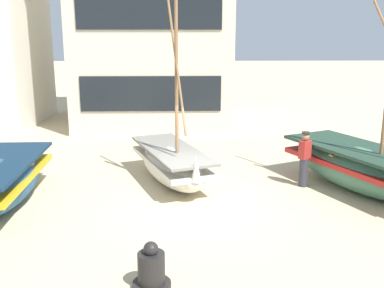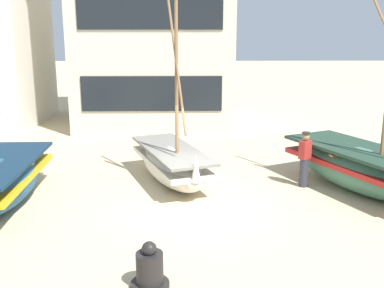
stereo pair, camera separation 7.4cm
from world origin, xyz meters
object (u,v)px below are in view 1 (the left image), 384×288
(harbor_building_main, at_px, (154,14))
(fishing_boat_centre_large, at_px, (362,167))
(fishing_boat_near_left, at_px, (0,181))
(fishing_boat_far_right, at_px, (172,163))
(capstan_winch, at_px, (151,270))
(fisherman_by_hull, at_px, (304,160))

(harbor_building_main, bearing_deg, fishing_boat_centre_large, -58.42)
(fishing_boat_near_left, distance_m, fishing_boat_far_right, 4.90)
(fishing_boat_centre_large, xyz_separation_m, harbor_building_main, (-6.60, 10.73, 4.67))
(fishing_boat_centre_large, bearing_deg, harbor_building_main, 121.58)
(fishing_boat_far_right, xyz_separation_m, capstan_winch, (-0.27, -6.00, -0.26))
(harbor_building_main, bearing_deg, capstan_winch, -87.35)
(fishing_boat_near_left, distance_m, harbor_building_main, 13.04)
(fishing_boat_far_right, height_order, capstan_winch, fishing_boat_far_right)
(harbor_building_main, bearing_deg, fishing_boat_near_left, -107.05)
(fishing_boat_near_left, xyz_separation_m, fishing_boat_far_right, (4.57, 1.77, -0.07))
(fishing_boat_centre_large, relative_size, fishing_boat_far_right, 1.11)
(fishing_boat_centre_large, xyz_separation_m, capstan_winch, (-5.86, -5.13, -0.35))
(fisherman_by_hull, distance_m, harbor_building_main, 12.33)
(fishing_boat_near_left, height_order, harbor_building_main, harbor_building_main)
(fishing_boat_centre_large, bearing_deg, fishing_boat_far_right, 171.15)
(fishing_boat_near_left, relative_size, fishing_boat_far_right, 1.02)
(fishing_boat_near_left, relative_size, capstan_winch, 6.36)
(fishing_boat_centre_large, bearing_deg, fisherman_by_hull, 166.03)
(fishing_boat_near_left, height_order, capstan_winch, fishing_boat_near_left)
(fisherman_by_hull, bearing_deg, fishing_boat_centre_large, -13.97)
(capstan_winch, bearing_deg, fishing_boat_far_right, 87.42)
(fisherman_by_hull, bearing_deg, fishing_boat_far_right, 173.27)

